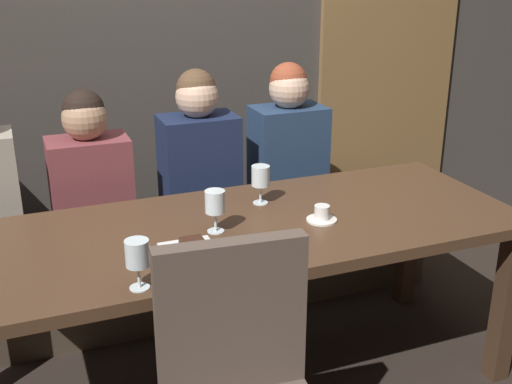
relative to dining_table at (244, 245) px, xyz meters
name	(u,v)px	position (x,y,z in m)	size (l,w,h in m)	color
ground	(245,383)	(0.00, 0.00, -0.65)	(9.00, 9.00, 0.00)	black
back_wall_tiled	(159,0)	(0.00, 1.22, 0.85)	(6.00, 0.12, 3.00)	#423D38
arched_door	(390,19)	(1.35, 1.15, 0.71)	(0.90, 0.05, 2.55)	olive
dining_table	(244,245)	(0.00, 0.00, 0.00)	(2.20, 0.84, 0.74)	#412B1C
banquette_bench	(196,265)	(0.00, 0.70, -0.42)	(2.50, 0.44, 0.45)	#4A3C2E
diner_bearded	(90,173)	(-0.48, 0.70, 0.14)	(0.36, 0.24, 0.72)	brown
diner_far_end	(199,156)	(0.03, 0.68, 0.17)	(0.36, 0.24, 0.78)	#192342
diner_near_end	(288,144)	(0.50, 0.70, 0.17)	(0.36, 0.24, 0.78)	navy
wine_glass_center_back	(261,178)	(0.15, 0.19, 0.20)	(0.08, 0.08, 0.16)	silver
wine_glass_end_right	(137,255)	(-0.48, -0.35, 0.20)	(0.08, 0.08, 0.16)	silver
wine_glass_end_left	(215,203)	(-0.12, -0.02, 0.20)	(0.08, 0.08, 0.16)	silver
espresso_cup	(322,215)	(0.30, -0.08, 0.11)	(0.12, 0.12, 0.06)	white
dessert_plate	(190,248)	(-0.26, -0.16, 0.10)	(0.19, 0.19, 0.05)	white
fork_on_table	(152,261)	(-0.40, -0.18, 0.09)	(0.02, 0.17, 0.01)	silver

